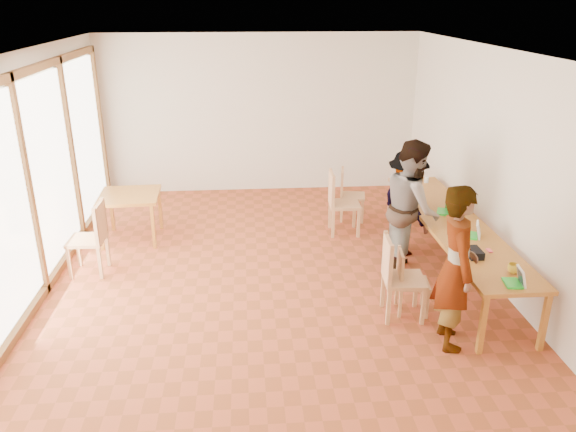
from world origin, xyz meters
name	(u,v)px	position (x,y,z in m)	size (l,w,h in m)	color
ground	(271,283)	(0.00, 0.00, 0.00)	(8.00, 8.00, 0.00)	#AF4B2A
wall_back	(260,114)	(0.00, 4.00, 1.50)	(6.00, 0.10, 3.00)	beige
wall_front	(303,380)	(0.00, -4.00, 1.50)	(6.00, 0.10, 3.00)	beige
wall_right	(502,171)	(3.00, 0.00, 1.50)	(0.10, 8.00, 3.00)	beige
window_wall	(26,183)	(-2.96, 0.00, 1.50)	(0.10, 8.00, 3.00)	white
ceiling	(268,51)	(0.00, 0.00, 3.02)	(6.00, 8.00, 0.04)	white
communal_table	(453,224)	(2.50, 0.18, 0.70)	(0.80, 4.00, 0.75)	#B27727
side_table	(130,199)	(-2.11, 1.67, 0.67)	(0.90, 0.90, 0.75)	#B27727
chair_near	(407,275)	(1.59, -0.83, 0.49)	(0.42, 0.42, 0.42)	tan
chair_mid	(396,269)	(1.42, -0.92, 0.62)	(0.51, 0.51, 0.54)	tan
chair_far	(338,196)	(1.16, 1.66, 0.63)	(0.49, 0.49, 0.54)	tan
chair_empty	(347,189)	(1.42, 2.25, 0.54)	(0.48, 0.48, 0.47)	tan
chair_spare	(94,231)	(-2.39, 0.53, 0.63)	(0.49, 0.49, 0.54)	tan
person_near	(456,268)	(1.90, -1.52, 0.92)	(0.67, 0.44, 1.84)	gray
person_mid	(411,208)	(1.93, 0.26, 0.94)	(0.91, 0.71, 1.87)	gray
person_far	(406,203)	(2.02, 0.83, 0.79)	(1.02, 0.59, 1.58)	gray
laptop_near	(517,280)	(2.53, -1.62, 0.80)	(0.23, 0.25, 0.19)	green
laptop_mid	(475,233)	(2.58, -0.35, 0.80)	(0.28, 0.29, 0.20)	green
laptop_far	(447,209)	(2.52, 0.49, 0.81)	(0.30, 0.32, 0.22)	green
yellow_mug	(513,269)	(2.62, -1.36, 0.80)	(0.13, 0.13, 0.10)	gold
green_bottle	(448,200)	(2.57, 0.64, 0.89)	(0.07, 0.07, 0.28)	#1D7C29
clear_glass	(426,180)	(2.66, 1.88, 0.80)	(0.07, 0.07, 0.09)	silver
condiment_cup	(403,184)	(2.24, 1.76, 0.78)	(0.08, 0.08, 0.06)	white
pink_phone	(489,251)	(2.59, -0.79, 0.76)	(0.05, 0.10, 0.01)	#ED485D
black_pouch	(474,253)	(2.35, -0.91, 0.80)	(0.16, 0.26, 0.09)	black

